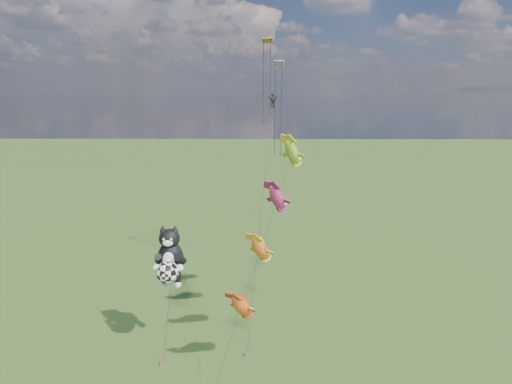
{
  "coord_description": "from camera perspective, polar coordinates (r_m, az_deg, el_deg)",
  "views": [
    {
      "loc": [
        11.24,
        -23.48,
        19.43
      ],
      "look_at": [
        10.8,
        13.94,
        10.46
      ],
      "focal_mm": 30.0,
      "sensor_mm": 36.0,
      "label": 1
    }
  ],
  "objects": [
    {
      "name": "parafoil_rig",
      "position": [
        42.89,
        2.2,
        12.46
      ],
      "size": [
        3.51,
        17.37,
        25.77
      ],
      "rotation": [
        0.0,
        0.0,
        -0.08
      ],
      "color": "brown",
      "rests_on": "ground"
    },
    {
      "name": "cat_kite_rig",
      "position": [
        32.82,
        -11.45,
        -8.79
      ],
      "size": [
        2.28,
        4.04,
        9.74
      ],
      "rotation": [
        0.0,
        0.0,
        -0.08
      ],
      "color": "brown",
      "rests_on": "ground"
    },
    {
      "name": "fish_windsock_rig",
      "position": [
        32.29,
        1.73,
        -4.21
      ],
      "size": [
        7.16,
        14.37,
        17.12
      ],
      "rotation": [
        0.0,
        0.0,
        -0.13
      ],
      "color": "brown",
      "rests_on": "ground"
    }
  ]
}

